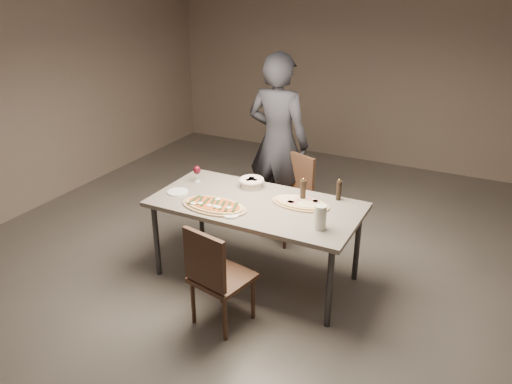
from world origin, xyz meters
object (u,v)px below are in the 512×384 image
at_px(bread_basket, 252,182).
at_px(chair_near, 215,273).
at_px(ham_pizza, 300,203).
at_px(pepper_mill_left, 303,190).
at_px(diner, 278,142).
at_px(dining_table, 256,209).
at_px(zucchini_pizza, 214,205).
at_px(carafe, 320,217).
at_px(chair_far, 292,192).

bearing_deg(bread_basket, chair_near, -77.58).
distance_m(ham_pizza, pepper_mill_left, 0.11).
bearing_deg(pepper_mill_left, bread_basket, 171.15).
distance_m(bread_basket, diner, 0.80).
distance_m(dining_table, ham_pizza, 0.39).
distance_m(zucchini_pizza, bread_basket, 0.54).
xyz_separation_m(dining_table, carafe, (0.66, -0.20, 0.16)).
xyz_separation_m(dining_table, ham_pizza, (0.36, 0.14, 0.07)).
distance_m(dining_table, zucchini_pizza, 0.37).
xyz_separation_m(zucchini_pizza, carafe, (0.93, 0.05, 0.08)).
xyz_separation_m(dining_table, diner, (-0.29, 1.07, 0.24)).
bearing_deg(diner, bread_basket, 99.83).
distance_m(chair_far, diner, 0.54).
bearing_deg(zucchini_pizza, ham_pizza, 50.91).
bearing_deg(chair_near, chair_far, 104.24).
xyz_separation_m(zucchini_pizza, bread_basket, (0.08, 0.53, 0.03)).
height_order(pepper_mill_left, chair_far, pepper_mill_left).
bearing_deg(bread_basket, carafe, -29.86).
relative_size(chair_near, chair_far, 0.99).
height_order(ham_pizza, chair_far, chair_far).
height_order(dining_table, chair_near, chair_near).
xyz_separation_m(chair_near, diner, (-0.33, 1.83, 0.45)).
bearing_deg(carafe, diner, 126.57).
xyz_separation_m(zucchini_pizza, diner, (-0.01, 1.32, 0.17)).
relative_size(carafe, chair_near, 0.23).
bearing_deg(chair_far, chair_near, 114.29).
relative_size(zucchini_pizza, chair_far, 0.68).
relative_size(zucchini_pizza, diner, 0.32).
distance_m(bread_basket, chair_far, 0.68).
bearing_deg(ham_pizza, pepper_mill_left, 86.08).
bearing_deg(dining_table, zucchini_pizza, -138.37).
bearing_deg(diner, dining_table, 107.94).
relative_size(bread_basket, pepper_mill_left, 1.07).
bearing_deg(chair_near, ham_pizza, 82.19).
distance_m(ham_pizza, chair_near, 0.99).
relative_size(bread_basket, diner, 0.13).
relative_size(zucchini_pizza, bread_basket, 2.55).
bearing_deg(ham_pizza, carafe, -56.86).
relative_size(bread_basket, chair_near, 0.27).
height_order(carafe, diner, diner).
bearing_deg(pepper_mill_left, chair_far, 119.68).
bearing_deg(diner, chair_near, 103.03).
height_order(zucchini_pizza, carafe, carafe).
bearing_deg(dining_table, chair_near, -87.10).
height_order(carafe, chair_far, carafe).
distance_m(pepper_mill_left, chair_near, 1.08).
relative_size(zucchini_pizza, carafe, 3.03).
relative_size(pepper_mill_left, chair_near, 0.25).
relative_size(ham_pizza, chair_near, 0.60).
distance_m(carafe, chair_near, 0.91).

